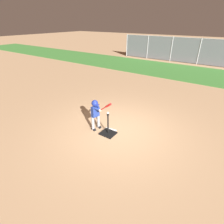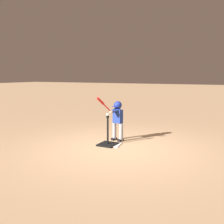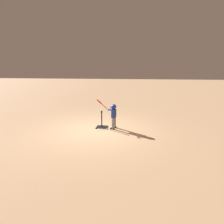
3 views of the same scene
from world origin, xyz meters
The scene contains 5 objects.
ground_plane centered at (0.00, 0.00, 0.00)m, with size 90.00×90.00×0.00m, color tan.
home_plate centered at (-0.23, -0.28, 0.01)m, with size 0.44×0.44×0.02m, color white.
batting_tee centered at (-0.18, -0.37, 0.09)m, with size 0.50×0.45×0.78m.
batter_child centered at (-0.71, -0.36, 0.72)m, with size 0.93×0.41×1.29m.
baseball centered at (-0.18, -0.37, 0.82)m, with size 0.07×0.07×0.07m, color white.
Camera 3 is at (-1.81, 7.13, 2.58)m, focal length 28.00 mm.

